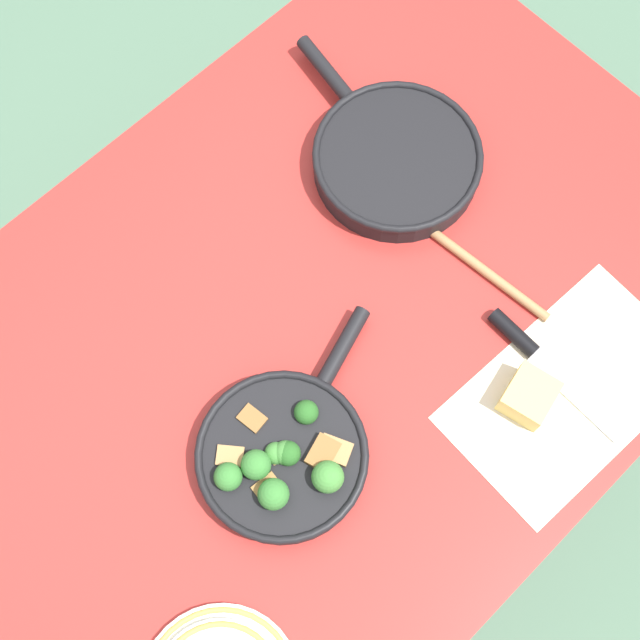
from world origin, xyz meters
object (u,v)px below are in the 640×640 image
(wooden_spoon, at_px, (438,236))
(grater_knife, at_px, (536,355))
(skillet_broccoli, at_px, (284,455))
(skillet_eggs, at_px, (396,159))
(cheese_block, at_px, (529,396))

(wooden_spoon, distance_m, grater_knife, 0.24)
(skillet_broccoli, relative_size, grater_knife, 1.43)
(skillet_broccoli, height_order, skillet_eggs, skillet_broccoli)
(skillet_eggs, bearing_deg, skillet_broccoli, 125.89)
(grater_knife, xyz_separation_m, cheese_block, (-0.06, -0.03, 0.02))
(skillet_broccoli, xyz_separation_m, cheese_block, (0.31, -0.18, -0.00))
(grater_knife, distance_m, cheese_block, 0.07)
(wooden_spoon, relative_size, grater_knife, 1.32)
(grater_knife, bearing_deg, skillet_eggs, 168.89)
(wooden_spoon, distance_m, cheese_block, 0.29)
(wooden_spoon, xyz_separation_m, grater_knife, (-0.04, -0.24, 0.00))
(skillet_eggs, bearing_deg, cheese_block, 170.80)
(skillet_broccoli, bearing_deg, skillet_eggs, 8.39)
(skillet_eggs, xyz_separation_m, wooden_spoon, (-0.04, -0.14, -0.02))
(wooden_spoon, bearing_deg, cheese_block, 154.65)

